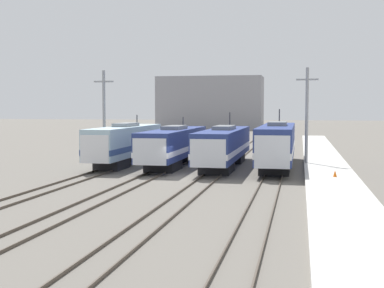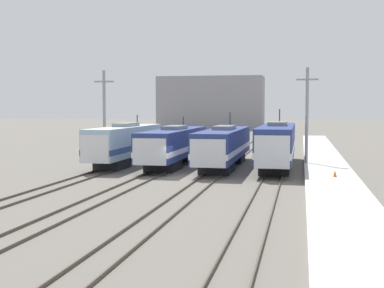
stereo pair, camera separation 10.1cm
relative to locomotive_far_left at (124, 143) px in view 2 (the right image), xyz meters
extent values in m
plane|color=#666059|center=(7.44, -7.82, -2.13)|extent=(400.00, 400.00, 0.00)
cube|color=#4C4238|center=(-0.72, -7.82, -2.06)|extent=(0.07, 120.00, 0.15)
cube|color=#4C4238|center=(0.72, -7.82, -2.06)|extent=(0.07, 120.00, 0.15)
cube|color=#4C4238|center=(4.24, -7.82, -2.06)|extent=(0.07, 120.00, 0.15)
cube|color=#4C4238|center=(5.68, -7.82, -2.06)|extent=(0.07, 120.00, 0.15)
cube|color=#4C4238|center=(9.21, -7.82, -2.06)|extent=(0.07, 120.00, 0.15)
cube|color=#4C4238|center=(10.64, -7.82, -2.06)|extent=(0.07, 120.00, 0.15)
cube|color=#4C4238|center=(14.17, -7.82, -2.06)|extent=(0.07, 120.00, 0.15)
cube|color=#4C4238|center=(15.60, -7.82, -2.06)|extent=(0.07, 120.00, 0.15)
cube|color=#232326|center=(0.00, -3.58, -1.66)|extent=(2.35, 3.66, 0.95)
cube|color=#232326|center=(0.00, 4.73, -1.66)|extent=(2.35, 3.66, 0.95)
cube|color=#9EBCCC|center=(0.00, 0.57, 0.23)|extent=(2.76, 16.61, 2.84)
cube|color=navy|center=(0.00, 0.57, -0.33)|extent=(2.80, 16.65, 0.51)
cube|color=silver|center=(0.00, -6.63, 0.02)|extent=(2.54, 2.41, 2.41)
cube|color=black|center=(0.00, -7.76, 0.55)|extent=(2.16, 0.08, 0.68)
cube|color=gray|center=(0.00, 0.57, 1.83)|extent=(1.52, 4.15, 0.35)
cylinder|color=#38383D|center=(0.00, 4.23, 2.21)|extent=(0.12, 0.12, 1.11)
cube|color=black|center=(4.96, -3.86, -1.66)|extent=(2.62, 3.89, 0.95)
cube|color=black|center=(4.96, 4.98, -1.66)|extent=(2.62, 3.89, 0.95)
cube|color=navy|center=(4.96, 0.56, 0.12)|extent=(3.08, 17.68, 2.60)
cube|color=silver|center=(4.96, 0.56, -0.40)|extent=(3.12, 17.72, 0.47)
cube|color=silver|center=(4.96, -7.46, -0.08)|extent=(2.84, 1.84, 2.21)
cube|color=black|center=(4.96, -8.30, 0.41)|extent=(2.41, 0.08, 0.62)
cube|color=slate|center=(4.96, 0.56, 1.59)|extent=(1.70, 4.42, 0.35)
cylinder|color=#38383D|center=(4.96, 4.45, 1.99)|extent=(0.12, 0.12, 1.15)
cube|color=black|center=(9.92, -4.47, -1.66)|extent=(2.63, 4.02, 0.95)
cube|color=black|center=(9.92, 4.66, -1.66)|extent=(2.63, 4.02, 0.95)
cube|color=navy|center=(9.92, 0.09, 0.14)|extent=(3.10, 18.25, 2.64)
cube|color=silver|center=(9.92, 0.09, -0.39)|extent=(3.14, 18.29, 0.48)
cube|color=silver|center=(9.92, -8.17, -0.06)|extent=(2.85, 1.92, 2.25)
cube|color=black|center=(9.92, -9.05, 0.43)|extent=(2.42, 0.08, 0.63)
cube|color=slate|center=(9.92, 0.09, 1.64)|extent=(1.70, 4.56, 0.35)
cylinder|color=#38383D|center=(9.92, 4.11, 2.25)|extent=(0.12, 0.12, 1.59)
cube|color=black|center=(14.89, -3.96, -1.66)|extent=(2.54, 4.19, 0.95)
cube|color=black|center=(14.89, 5.57, -1.66)|extent=(2.54, 4.19, 0.95)
cube|color=navy|center=(14.89, 0.81, 0.33)|extent=(2.99, 19.07, 3.03)
cube|color=silver|center=(14.89, 0.81, -0.27)|extent=(3.03, 19.11, 0.55)
cube|color=silver|center=(14.89, -7.72, 0.10)|extent=(2.75, 2.22, 2.58)
cube|color=black|center=(14.89, -8.75, 0.67)|extent=(2.33, 0.08, 0.72)
cube|color=slate|center=(14.89, 0.81, 2.02)|extent=(1.64, 4.77, 0.35)
cylinder|color=#38383D|center=(14.89, 5.00, 2.61)|extent=(0.12, 0.12, 1.53)
cylinder|color=gray|center=(-2.73, 1.72, 2.59)|extent=(0.30, 0.30, 9.44)
cube|color=gray|center=(-2.73, 1.72, 6.17)|extent=(2.06, 0.16, 0.16)
cylinder|color=gray|center=(17.58, 1.72, 2.59)|extent=(0.30, 0.30, 9.44)
cube|color=gray|center=(17.58, 1.72, 6.17)|extent=(2.06, 0.16, 0.16)
cube|color=beige|center=(19.40, -7.82, -1.93)|extent=(4.00, 120.00, 0.41)
cone|color=orange|center=(19.63, -8.52, -1.46)|extent=(0.29, 0.29, 0.51)
cube|color=gray|center=(-6.41, 89.42, 4.74)|extent=(27.40, 10.47, 13.75)
camera|label=1|loc=(17.00, -50.11, 3.53)|focal=50.00mm
camera|label=2|loc=(17.10, -50.09, 3.53)|focal=50.00mm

